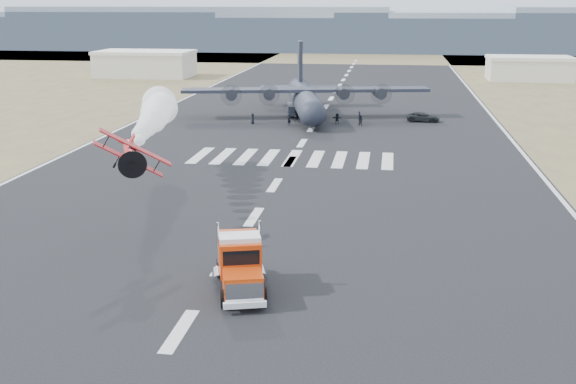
% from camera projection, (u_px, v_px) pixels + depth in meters
% --- Properties ---
extents(ground, '(500.00, 500.00, 0.00)m').
position_uv_depth(ground, '(180.00, 331.00, 43.65)').
color(ground, black).
rests_on(ground, ground).
extents(scrub_far, '(500.00, 80.00, 0.00)m').
position_uv_depth(scrub_far, '(359.00, 55.00, 263.65)').
color(scrub_far, brown).
rests_on(scrub_far, ground).
extents(runway_markings, '(60.00, 260.00, 0.01)m').
position_uv_depth(runway_markings, '(302.00, 143.00, 101.04)').
color(runway_markings, silver).
rests_on(runway_markings, ground).
extents(ridge_seg_b, '(150.00, 50.00, 15.00)m').
position_uv_depth(ridge_seg_b, '(59.00, 29.00, 308.29)').
color(ridge_seg_b, gray).
rests_on(ridge_seg_b, ground).
extents(ridge_seg_c, '(150.00, 50.00, 17.00)m').
position_uv_depth(ridge_seg_c, '(206.00, 27.00, 299.09)').
color(ridge_seg_c, gray).
rests_on(ridge_seg_c, ground).
extents(ridge_seg_d, '(150.00, 50.00, 13.00)m').
position_uv_depth(ridge_seg_d, '(363.00, 33.00, 290.67)').
color(ridge_seg_d, gray).
rests_on(ridge_seg_d, ground).
extents(ridge_seg_e, '(150.00, 50.00, 15.00)m').
position_uv_depth(ridge_seg_e, '(530.00, 32.00, 281.48)').
color(ridge_seg_e, gray).
rests_on(ridge_seg_e, ground).
extents(hangar_left, '(24.50, 14.50, 6.70)m').
position_uv_depth(hangar_left, '(145.00, 63.00, 188.62)').
color(hangar_left, beige).
rests_on(hangar_left, ground).
extents(hangar_right, '(20.50, 12.50, 5.90)m').
position_uv_depth(hangar_right, '(529.00, 68.00, 180.03)').
color(hangar_right, beige).
rests_on(hangar_right, ground).
extents(semi_truck, '(4.90, 9.09, 4.00)m').
position_uv_depth(semi_truck, '(240.00, 263.00, 49.38)').
color(semi_truck, black).
rests_on(semi_truck, ground).
extents(aerobatic_biplane, '(5.63, 5.92, 4.56)m').
position_uv_depth(aerobatic_biplane, '(130.00, 154.00, 58.60)').
color(aerobatic_biplane, red).
extents(smoke_trail, '(7.71, 26.55, 4.02)m').
position_uv_depth(smoke_trail, '(157.00, 111.00, 80.30)').
color(smoke_trail, white).
extents(transport_aircraft, '(41.83, 34.25, 12.12)m').
position_uv_depth(transport_aircraft, '(305.00, 98.00, 124.52)').
color(transport_aircraft, black).
rests_on(transport_aircraft, ground).
extents(support_vehicle, '(5.55, 2.82, 1.50)m').
position_uv_depth(support_vehicle, '(423.00, 117.00, 118.80)').
color(support_vehicle, black).
rests_on(support_vehicle, ground).
extents(crew_a, '(0.59, 0.70, 1.79)m').
position_uv_depth(crew_a, '(360.00, 117.00, 118.25)').
color(crew_a, black).
rests_on(crew_a, ground).
extents(crew_b, '(0.95, 0.62, 1.87)m').
position_uv_depth(crew_b, '(296.00, 116.00, 119.14)').
color(crew_b, black).
rests_on(crew_b, ground).
extents(crew_c, '(1.34, 0.95, 1.88)m').
position_uv_depth(crew_c, '(320.00, 115.00, 119.49)').
color(crew_c, black).
rests_on(crew_c, ground).
extents(crew_d, '(0.73, 1.09, 1.70)m').
position_uv_depth(crew_d, '(360.00, 119.00, 116.14)').
color(crew_d, black).
rests_on(crew_d, ground).
extents(crew_e, '(0.59, 0.89, 1.73)m').
position_uv_depth(crew_e, '(253.00, 118.00, 116.69)').
color(crew_e, black).
rests_on(crew_e, ground).
extents(crew_f, '(1.63, 0.61, 1.73)m').
position_uv_depth(crew_f, '(337.00, 118.00, 116.72)').
color(crew_f, black).
rests_on(crew_f, ground).
extents(crew_g, '(0.88, 0.89, 1.88)m').
position_uv_depth(crew_g, '(289.00, 120.00, 115.02)').
color(crew_g, black).
rests_on(crew_g, ground).
extents(crew_h, '(0.91, 0.72, 1.63)m').
position_uv_depth(crew_h, '(361.00, 121.00, 114.89)').
color(crew_h, black).
rests_on(crew_h, ground).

